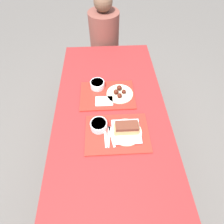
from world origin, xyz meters
TOP-DOWN VIEW (x-y plane):
  - ground_plane at (0.00, 0.00)m, footprint 12.00×12.00m
  - picnic_table at (0.00, 0.00)m, footprint 0.89×1.82m
  - picnic_bench_far at (0.00, 1.13)m, footprint 0.85×0.28m
  - tray_near at (0.03, -0.21)m, footprint 0.46×0.33m
  - tray_far at (-0.02, 0.17)m, footprint 0.46×0.33m
  - bowl_coleslaw_near at (-0.09, -0.15)m, footprint 0.12×0.12m
  - brisket_sandwich_plate at (0.10, -0.20)m, footprint 0.23×0.23m
  - plastic_fork_near at (-0.03, -0.24)m, footprint 0.03×0.17m
  - plastic_knife_near at (-0.01, -0.24)m, footprint 0.04×0.17m
  - plastic_spoon_near at (-0.05, -0.24)m, footprint 0.02×0.17m
  - condiment_packet at (0.02, -0.13)m, footprint 0.04×0.03m
  - bowl_coleslaw_far at (-0.10, 0.27)m, footprint 0.12×0.12m
  - wings_plate_far at (0.08, 0.17)m, footprint 0.22×0.22m
  - napkin_far at (-0.05, 0.10)m, footprint 0.14×0.10m
  - person_seated_across at (-0.02, 1.13)m, footprint 0.34×0.34m

SIDE VIEW (x-z plane):
  - ground_plane at x=0.00m, z-range 0.00..0.00m
  - picnic_bench_far at x=0.00m, z-range 0.16..0.63m
  - picnic_table at x=0.00m, z-range 0.29..1.03m
  - tray_near at x=0.03m, z-range 0.74..0.75m
  - tray_far at x=-0.02m, z-range 0.74..0.75m
  - plastic_fork_near at x=-0.03m, z-range 0.75..0.76m
  - plastic_knife_near at x=-0.01m, z-range 0.75..0.76m
  - plastic_spoon_near at x=-0.05m, z-range 0.75..0.76m
  - condiment_packet at x=0.02m, z-range 0.75..0.76m
  - napkin_far at x=-0.05m, z-range 0.75..0.76m
  - wings_plate_far at x=0.08m, z-range 0.74..0.80m
  - person_seated_across at x=-0.02m, z-range 0.41..1.15m
  - bowl_coleslaw_near at x=-0.09m, z-range 0.76..0.82m
  - bowl_coleslaw_far at x=-0.10m, z-range 0.76..0.82m
  - brisket_sandwich_plate at x=0.10m, z-range 0.74..0.84m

